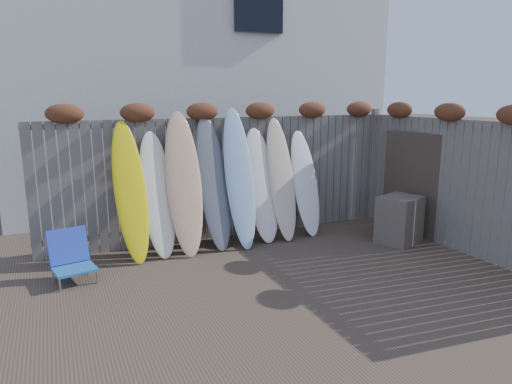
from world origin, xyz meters
name	(u,v)px	position (x,y,z in m)	size (l,w,h in m)	color
ground	(296,289)	(0.00, 0.00, 0.00)	(80.00, 80.00, 0.00)	#493A2D
back_fence	(230,167)	(0.06, 2.39, 1.18)	(6.05, 0.28, 2.24)	slate
right_fence	(464,178)	(2.99, 0.25, 1.14)	(0.28, 4.40, 2.24)	slate
house	(185,59)	(0.50, 6.50, 3.20)	(8.50, 5.50, 6.33)	silver
beach_chair	(71,257)	(-2.50, 1.47, 0.31)	(0.59, 0.61, 0.66)	#2261AC
wooden_crate	(399,219)	(2.44, 0.95, 0.38)	(0.65, 0.54, 0.76)	brown
lattice_panel	(411,184)	(2.93, 1.26, 0.87)	(0.05, 1.16, 1.74)	brown
surfboard_0	(131,192)	(-1.63, 1.95, 1.00)	(0.46, 0.07, 2.09)	yellow
surfboard_1	(158,194)	(-1.24, 1.98, 0.92)	(0.49, 0.07, 1.91)	white
surfboard_2	(184,183)	(-0.85, 1.94, 1.06)	(0.53, 0.07, 2.21)	#F9CD77
surfboard_3	(213,183)	(-0.37, 1.99, 1.02)	(0.48, 0.07, 2.13)	#585C66
surfboard_4	(239,178)	(0.04, 1.93, 1.09)	(0.46, 0.07, 2.26)	#9DC0E8
surfboard_5	(261,185)	(0.46, 2.02, 0.92)	(0.54, 0.07, 1.91)	white
surfboard_6	(281,179)	(0.82, 2.00, 1.00)	(0.45, 0.07, 2.07)	beige
surfboard_7	(305,183)	(1.29, 2.02, 0.88)	(0.48, 0.07, 1.83)	white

